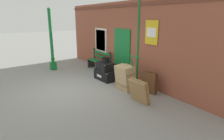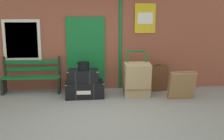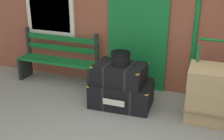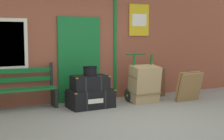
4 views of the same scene
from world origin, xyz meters
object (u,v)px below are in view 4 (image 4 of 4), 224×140
(steamer_trunk_middle, at_px, (90,83))
(porters_trolley, at_px, (141,90))
(suitcase_olive, at_px, (156,83))
(platform_bench, at_px, (20,90))
(large_brown_trunk, at_px, (144,84))
(round_hatbox, at_px, (90,70))
(steamer_trunk_base, at_px, (90,98))
(suitcase_tan, at_px, (189,86))

(steamer_trunk_middle, bearing_deg, porters_trolley, 5.02)
(suitcase_olive, bearing_deg, platform_bench, 178.96)
(large_brown_trunk, bearing_deg, round_hatbox, 177.96)
(platform_bench, height_order, steamer_trunk_middle, platform_bench)
(porters_trolley, xyz_separation_m, large_brown_trunk, (-0.00, -0.17, 0.19))
(round_hatbox, bearing_deg, porters_trolley, 5.02)
(platform_bench, xyz_separation_m, steamer_trunk_base, (1.48, -0.51, -0.23))
(platform_bench, xyz_separation_m, large_brown_trunk, (2.88, -0.58, 0.02))
(porters_trolley, height_order, large_brown_trunk, porters_trolley)
(steamer_trunk_middle, xyz_separation_m, round_hatbox, (0.01, 0.00, 0.28))
(platform_bench, relative_size, suitcase_tan, 2.12)
(round_hatbox, relative_size, large_brown_trunk, 0.34)
(porters_trolley, distance_m, large_brown_trunk, 0.26)
(steamer_trunk_middle, distance_m, round_hatbox, 0.28)
(steamer_trunk_base, distance_m, steamer_trunk_middle, 0.37)
(platform_bench, height_order, round_hatbox, platform_bench)
(suitcase_olive, bearing_deg, suitcase_tan, -62.76)
(large_brown_trunk, height_order, suitcase_tan, large_brown_trunk)
(platform_bench, relative_size, suitcase_olive, 2.06)
(platform_bench, relative_size, steamer_trunk_base, 1.54)
(platform_bench, distance_m, steamer_trunk_middle, 1.56)
(steamer_trunk_middle, bearing_deg, platform_bench, 159.81)
(suitcase_tan, distance_m, suitcase_olive, 0.95)
(large_brown_trunk, xyz_separation_m, suitcase_olive, (0.69, 0.52, -0.09))
(steamer_trunk_middle, bearing_deg, suitcase_tan, -8.30)
(suitcase_tan, bearing_deg, platform_bench, 167.23)
(steamer_trunk_base, height_order, suitcase_olive, suitcase_olive)
(porters_trolley, distance_m, suitcase_tan, 1.23)
(round_hatbox, relative_size, suitcase_tan, 0.42)
(steamer_trunk_middle, xyz_separation_m, suitcase_olive, (2.11, 0.47, -0.21))
(porters_trolley, bearing_deg, steamer_trunk_middle, -174.98)
(large_brown_trunk, relative_size, suitcase_olive, 1.19)
(round_hatbox, height_order, suitcase_tan, round_hatbox)
(porters_trolley, bearing_deg, suitcase_tan, -23.93)
(steamer_trunk_base, distance_m, suitcase_olive, 2.14)
(suitcase_tan, bearing_deg, large_brown_trunk, 163.96)
(steamer_trunk_base, height_order, large_brown_trunk, large_brown_trunk)
(platform_bench, relative_size, porters_trolley, 1.34)
(steamer_trunk_base, distance_m, round_hatbox, 0.65)
(steamer_trunk_middle, bearing_deg, suitcase_olive, 12.53)
(platform_bench, xyz_separation_m, porters_trolley, (2.88, -0.41, -0.17))
(porters_trolley, xyz_separation_m, suitcase_olive, (0.69, 0.34, 0.10))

